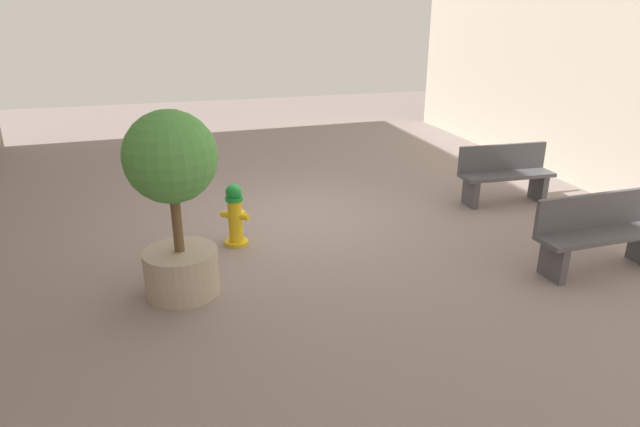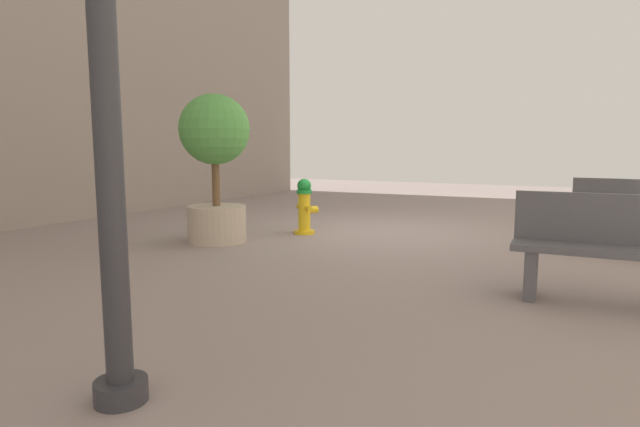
{
  "view_description": "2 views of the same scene",
  "coord_description": "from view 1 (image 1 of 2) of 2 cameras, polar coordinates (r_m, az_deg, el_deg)",
  "views": [
    {
      "loc": [
        1.75,
        7.69,
        3.08
      ],
      "look_at": [
        -0.02,
        1.56,
        0.65
      ],
      "focal_mm": 30.69,
      "sensor_mm": 36.0,
      "label": 1
    },
    {
      "loc": [
        -2.94,
        7.7,
        1.35
      ],
      "look_at": [
        0.07,
        1.89,
        0.5
      ],
      "focal_mm": 28.74,
      "sensor_mm": 36.0,
      "label": 2
    }
  ],
  "objects": [
    {
      "name": "bench_far",
      "position": [
        7.51,
        27.13,
        -1.66
      ],
      "size": [
        1.74,
        0.5,
        0.95
      ],
      "color": "#4C4C51",
      "rests_on": "ground_plane"
    },
    {
      "name": "fire_hydrant",
      "position": [
        7.49,
        -8.84,
        -0.09
      ],
      "size": [
        0.38,
        0.38,
        0.87
      ],
      "color": "gold",
      "rests_on": "ground_plane"
    },
    {
      "name": "planter_tree",
      "position": [
        6.06,
        -15.01,
        2.4
      ],
      "size": [
        0.99,
        0.99,
        2.1
      ],
      "color": "tan",
      "rests_on": "ground_plane"
    },
    {
      "name": "ground_plane",
      "position": [
        8.47,
        -3.07,
        -0.5
      ],
      "size": [
        23.4,
        23.4,
        0.0
      ],
      "primitive_type": "plane",
      "color": "gray"
    },
    {
      "name": "bench_near",
      "position": [
        9.54,
        18.7,
        4.0
      ],
      "size": [
        1.58,
        0.5,
        0.95
      ],
      "color": "#4C4C51",
      "rests_on": "ground_plane"
    }
  ]
}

